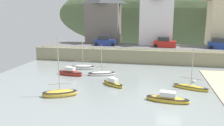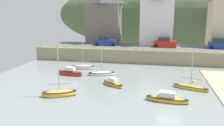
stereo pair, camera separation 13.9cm
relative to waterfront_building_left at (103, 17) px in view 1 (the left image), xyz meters
The scene contains 15 objects.
quay_seawall 16.51m from the waterfront_building_left, 30.43° to the right, with size 48.00×9.40×2.40m.
hillside_backdrop 34.76m from the waterfront_building_left, 59.67° to the left, with size 80.00×44.00×23.74m.
waterfront_building_left is the anchor object (origin of this frame).
waterfront_building_centre 11.15m from the waterfront_building_left, ahead, with size 6.71×6.30×11.39m.
motorboat_with_cabin 29.96m from the waterfront_building_left, 63.73° to the right, with size 4.43×1.70×1.22m.
dinghy_open_wooden 27.75m from the waterfront_building_left, 86.41° to the right, with size 3.96×2.74×6.51m.
sailboat_white_hull 16.45m from the waterfront_building_left, 89.36° to the right, with size 3.98×1.84×5.54m.
sailboat_nearest_shore 20.03m from the waterfront_building_left, 91.20° to the right, with size 4.03×1.77×1.42m.
fishing_boat_green 24.20m from the waterfront_building_left, 73.51° to the right, with size 3.21×2.68×1.11m.
rowboat_small_beached 19.55m from the waterfront_building_left, 77.29° to the right, with size 4.18×2.64×4.50m.
sailboat_tall_mast 27.65m from the waterfront_building_left, 54.04° to the right, with size 4.20×2.43×4.95m.
parked_car_near_slipway 6.59m from the waterfront_building_left, 72.34° to the right, with size 4.13×1.82×1.95m.
parked_car_by_wall 14.39m from the waterfront_building_left, 19.26° to the right, with size 4.20×1.96×1.95m.
parked_car_end_of_row 23.49m from the waterfront_building_left, 11.26° to the right, with size 4.23×2.03×1.95m.
mooring_buoy 26.02m from the waterfront_building_left, 48.90° to the right, with size 0.47×0.47×0.47m.
Camera 1 is at (-1.45, -22.65, 8.57)m, focal length 36.22 mm.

